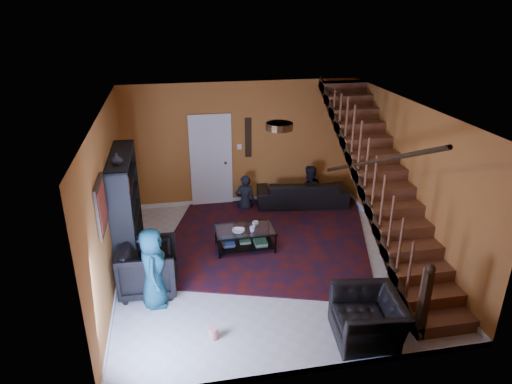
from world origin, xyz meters
The scene contains 21 objects.
floor centered at (0.00, 0.00, 0.00)m, with size 5.50×5.50×0.00m, color beige.
room centered at (-1.33, 1.33, 0.05)m, with size 5.50×5.50×5.50m.
staircase centered at (2.12, 0.00, 1.40)m, with size 0.95×5.02×3.18m.
bookshelf centered at (-2.40, 0.60, 0.96)m, with size 0.35×1.80×2.00m.
door centered at (-0.70, 2.73, 1.02)m, with size 0.82×0.05×2.05m, color silver.
framed_picture centered at (-2.57, -0.90, 1.75)m, with size 0.04×0.74×0.74m, color maroon.
wall_hanging centered at (0.15, 2.73, 1.55)m, with size 0.14×0.03×0.90m, color black.
ceiling_fixture centered at (0.00, -0.80, 2.74)m, with size 0.40×0.40×0.10m, color #3F2814.
rug centered at (0.28, 1.10, 0.01)m, with size 3.86×4.41×0.02m, color #460F0C.
sofa centered at (1.33, 2.30, 0.30)m, with size 2.06×0.80×0.60m, color black.
armchair_left centered at (-2.05, -0.49, 0.42)m, with size 0.89×0.92×0.83m, color black.
armchair_right centered at (0.97, -2.25, 0.33)m, with size 1.02×0.89×0.66m, color black.
person_adult_a centered at (0.00, 2.35, 0.17)m, with size 0.45×0.30×1.25m, color black.
person_adult_b centered at (1.50, 2.35, 0.24)m, with size 0.67×0.52×1.38m, color black.
person_child centered at (-1.95, -0.90, 0.65)m, with size 0.64×0.42×1.31m, color #174D5A.
coffee_table centered at (-0.30, 0.52, 0.24)m, with size 1.13×0.68×0.43m.
cup_a centered at (-0.08, 0.61, 0.47)m, with size 0.12×0.12×0.09m, color #999999.
cup_b centered at (-0.18, 0.40, 0.47)m, with size 0.11×0.11×0.10m, color #999999.
bowl centered at (-0.44, 0.42, 0.45)m, with size 0.23×0.23×0.06m, color #999999.
vase centered at (-2.41, 0.10, 2.10)m, with size 0.18×0.18×0.19m, color #999999.
popcorn_bucket centered at (-1.15, -1.86, 0.10)m, with size 0.14×0.14×0.16m, color red.
Camera 1 is at (-1.51, -7.00, 4.43)m, focal length 32.00 mm.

